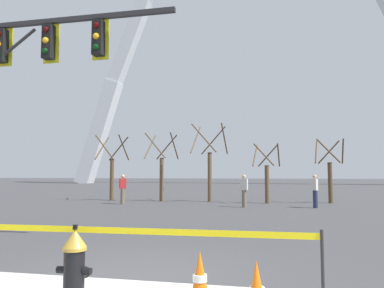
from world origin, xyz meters
TOP-DOWN VIEW (x-y plane):
  - ground_plane at (0.00, 0.00)m, footprint 240.00×240.00m
  - fire_hydrant at (-0.31, -1.17)m, footprint 0.46×0.48m
  - caution_tape_barrier at (-0.27, -0.96)m, footprint 6.00×0.19m
  - traffic_cone_by_hydrant at (1.30, -1.16)m, footprint 0.36×0.36m
  - traffic_signal_gantry at (-4.52, 2.88)m, footprint 6.42×0.44m
  - monument_arch at (0.00, 53.19)m, footprint 60.93×2.45m
  - tree_far_left at (-7.49, 16.00)m, footprint 1.85×1.86m
  - tree_left_mid at (-4.25, 15.90)m, footprint 1.88×1.89m
  - tree_center_left at (-1.36, 16.11)m, footprint 2.09×2.10m
  - tree_center_right at (1.95, 15.54)m, footprint 1.54×1.55m
  - tree_right_mid at (5.41, 16.41)m, footprint 1.66×1.67m
  - pedestrian_walking_left at (0.87, 12.79)m, footprint 0.37×0.26m
  - pedestrian_standing_center at (-5.69, 13.39)m, footprint 0.39×0.36m
  - pedestrian_walking_right at (4.23, 13.18)m, footprint 0.32×0.39m

SIDE VIEW (x-z plane):
  - ground_plane at x=0.00m, z-range 0.00..0.00m
  - traffic_cone_by_hydrant at x=1.30m, z-range -0.01..0.72m
  - fire_hydrant at x=-0.31m, z-range -0.03..0.96m
  - caution_tape_barrier at x=-0.27m, z-range 0.20..1.17m
  - pedestrian_walking_left at x=0.87m, z-range 0.02..1.61m
  - pedestrian_standing_center at x=-5.69m, z-range 0.02..1.61m
  - pedestrian_walking_right at x=4.23m, z-range 0.02..1.61m
  - tree_center_right at x=1.95m, z-range -0.19..3.12m
  - tree_right_mid at x=5.41m, z-range -0.20..3.37m
  - tree_far_left at x=-7.49m, z-range -0.22..3.79m
  - tree_left_mid at x=-4.25m, z-range -0.23..3.84m
  - tree_center_left at x=-1.36m, z-range -0.25..4.30m
  - traffic_signal_gantry at x=-4.52m, z-range 1.27..7.27m
  - monument_arch at x=0.00m, z-range -3.06..49.98m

